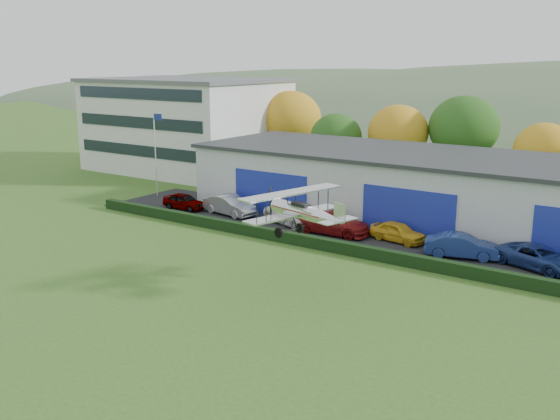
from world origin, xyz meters
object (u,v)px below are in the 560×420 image
Objects in this scene: flagpole at (156,146)px; car_4 at (398,232)px; car_0 at (184,201)px; car_3 at (332,222)px; car_1 at (230,205)px; car_5 at (462,246)px; car_6 at (538,257)px; car_2 at (294,215)px; biplane at (302,210)px; office_block at (187,124)px; hangar at (439,188)px.

flagpole is 1.98× the size of car_4.
car_3 reaches higher than car_0.
car_1 is 19.56m from car_5.
car_4 is 0.79× the size of car_6.
car_2 is 1.35× the size of car_4.
car_1 is 0.85× the size of car_3.
car_6 is (14.32, 0.22, -0.13)m from car_3.
flagpole reaches higher than biplane.
car_0 is (5.68, -2.52, -4.06)m from flagpole.
car_4 is at bearing -69.00° from car_2.
biplane is at bearing 134.27° from car_5.
car_5 is (4.93, -1.07, 0.08)m from car_4.
car_2 is (24.33, -14.47, -4.41)m from office_block.
car_5 is 0.92× the size of car_6.
office_block is at bearing 156.09° from biplane.
car_4 is (-0.13, -7.23, -1.92)m from hangar.
car_5 is at bearing -22.07° from office_block.
car_2 is at bearing -30.74° from office_block.
car_3 is at bearing 109.58° from car_6.
biplane is at bearing -161.77° from car_3.
car_6 is 0.75× the size of biplane.
hangar is 9.76m from car_5.
car_6 is (42.35, -14.81, -4.45)m from office_block.
office_block is at bearing 121.97° from flagpole.
car_4 is at bearing 101.27° from biplane.
car_3 is (19.91, -2.03, -3.90)m from flagpole.
hangar is 10.03× the size of car_4.
biplane reaches higher than car_1.
car_3 reaches higher than car_4.
car_4 is at bearing 105.30° from car_6.
biplane reaches higher than car_6.
car_4 is 5.05m from car_5.
flagpole reaches higher than car_3.
hangar is 7.95× the size of car_6.
car_0 is 24.01m from car_5.
car_5 is (29.68, -2.32, -3.96)m from flagpole.
car_4 is at bearing -79.40° from car_1.
car_2 is (6.09, 0.40, -0.05)m from car_1.
office_block is 41.02m from car_5.
car_6 is at bearing 61.69° from biplane.
hangar reaches higher than car_4.
office_block reaches higher than car_1.
office_block is 23.93m from car_1.
biplane is at bearing -119.83° from car_0.
car_3 is (14.24, 0.49, 0.16)m from car_0.
car_3 is (3.70, -0.57, 0.08)m from car_2.
car_3 reaches higher than car_1.
office_block is at bearing 76.34° from car_4.
office_block is 3.03× the size of biplane.
flagpole is at bearing 166.87° from biplane.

